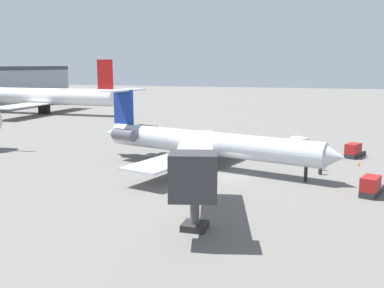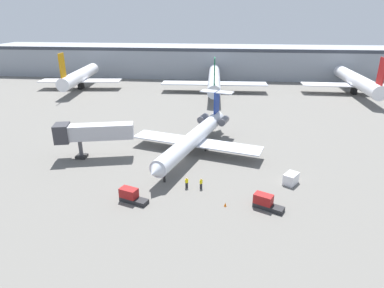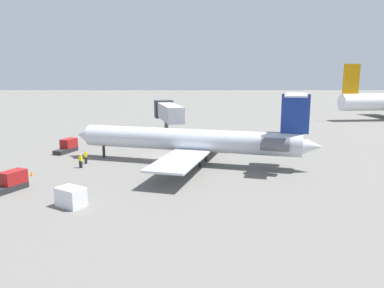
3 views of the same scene
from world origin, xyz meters
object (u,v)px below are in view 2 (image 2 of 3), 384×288
parked_airliner_west_mid (214,79)px  baggage_tug_lead (131,196)px  parked_airliner_west_end (80,76)px  cargo_container_uld (291,179)px  regional_jet (195,137)px  ground_crew_marshaller (201,183)px  parked_airliner_centre (356,81)px  jet_bridge (89,133)px  ground_crew_loader (187,183)px  baggage_tug_trailing (266,202)px  traffic_cone_near (225,205)px

parked_airliner_west_mid → baggage_tug_lead: bearing=-96.4°
parked_airliner_west_end → parked_airliner_west_mid: (45.53, 0.23, -0.13)m
cargo_container_uld → regional_jet: bearing=145.4°
parked_airliner_west_end → parked_airliner_west_mid: parked_airliner_west_end is taller
baggage_tug_lead → ground_crew_marshaller: bearing=26.6°
regional_jet → parked_airliner_centre: 70.19m
parked_airliner_centre → baggage_tug_lead: bearing=-126.3°
jet_bridge → ground_crew_loader: jet_bridge is taller
baggage_tug_trailing → cargo_container_uld: (4.44, 7.32, -0.01)m
ground_crew_marshaller → traffic_cone_near: bearing=-50.8°
cargo_container_uld → parked_airliner_west_end: parked_airliner_west_end is taller
ground_crew_marshaller → parked_airliner_centre: parked_airliner_centre is taller
cargo_container_uld → traffic_cone_near: cargo_container_uld is taller
jet_bridge → ground_crew_marshaller: 22.85m
parked_airliner_west_mid → traffic_cone_near: bearing=-85.9°
jet_bridge → parked_airliner_west_mid: (19.17, 55.77, -0.49)m
jet_bridge → parked_airliner_west_mid: size_ratio=0.34×
baggage_tug_trailing → parked_airliner_west_end: size_ratio=0.13×
jet_bridge → baggage_tug_lead: bearing=-50.9°
ground_crew_marshaller → ground_crew_loader: 2.13m
cargo_container_uld → traffic_cone_near: bearing=-142.2°
jet_bridge → parked_airliner_centre: bearing=42.1°
ground_crew_loader → parked_airliner_west_mid: parked_airliner_west_mid is taller
jet_bridge → parked_airliner_centre: (63.93, 57.80, -0.35)m
parked_airliner_west_mid → ground_crew_loader: bearing=-90.7°
jet_bridge → ground_crew_marshaller: jet_bridge is taller
ground_crew_marshaller → parked_airliner_west_mid: size_ratio=0.04×
ground_crew_loader → parked_airliner_centre: 81.18m
baggage_tug_trailing → jet_bridge: bearing=155.2°
jet_bridge → traffic_cone_near: 28.16m
ground_crew_marshaller → parked_airliner_west_mid: 65.20m
ground_crew_loader → cargo_container_uld: (15.49, 3.06, -0.03)m
baggage_tug_trailing → baggage_tug_lead: bearing=-178.9°
ground_crew_marshaller → baggage_tug_trailing: size_ratio=0.40×
jet_bridge → baggage_tug_lead: 18.35m
ground_crew_loader → traffic_cone_near: bearing=-37.8°
cargo_container_uld → parked_airliner_west_mid: (-14.70, 62.02, 3.35)m
ground_crew_loader → baggage_tug_trailing: bearing=-21.1°
baggage_tug_lead → cargo_container_uld: baggage_tug_lead is taller
traffic_cone_near → jet_bridge: bearing=150.3°
ground_crew_marshaller → parked_airliner_west_mid: (-1.34, 65.10, 3.33)m
regional_jet → parked_airliner_west_end: 67.81m
traffic_cone_near → ground_crew_loader: bearing=142.2°
baggage_tug_lead → parked_airliner_centre: parked_airliner_centre is taller
ground_crew_loader → parked_airliner_centre: parked_airliner_centre is taller
regional_jet → cargo_container_uld: size_ratio=10.86×
ground_crew_marshaller → cargo_container_uld: ground_crew_marshaller is taller
ground_crew_marshaller → baggage_tug_trailing: 9.87m
ground_crew_loader → parked_airliner_west_end: parked_airliner_west_end is taller
parked_airliner_west_end → baggage_tug_trailing: bearing=-51.1°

